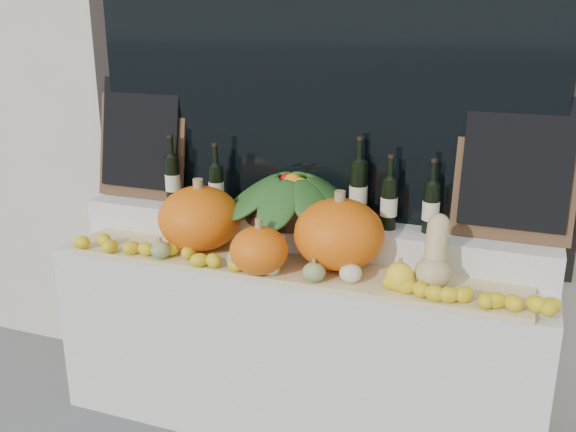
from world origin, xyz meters
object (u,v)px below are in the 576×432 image
Objects in this scene: pumpkin_left at (199,218)px; produce_bowl at (293,196)px; butternut_squash at (434,258)px; wine_bottle_tall at (358,191)px; pumpkin_right at (339,234)px.

produce_bowl reaches higher than pumpkin_left.
pumpkin_left reaches higher than butternut_squash.
wine_bottle_tall is at bearing 7.98° from produce_bowl.
butternut_squash is at bearing -2.58° from pumpkin_left.
pumpkin_left is 1.32× the size of butternut_squash.
pumpkin_right reaches higher than pumpkin_left.
produce_bowl is at bearing -172.02° from wine_bottle_tall.
butternut_squash is 0.72× the size of wine_bottle_tall.
butternut_squash is 0.43× the size of produce_bowl.
pumpkin_right is 0.97× the size of wine_bottle_tall.
pumpkin_left is at bearing -160.65° from wine_bottle_tall.
pumpkin_left is 0.45m from produce_bowl.
wine_bottle_tall reaches higher than pumpkin_left.
wine_bottle_tall is (0.02, 0.24, 0.13)m from pumpkin_right.
wine_bottle_tall is (0.30, 0.04, 0.04)m from produce_bowl.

